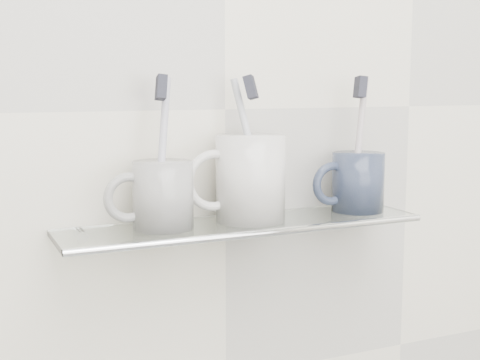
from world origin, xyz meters
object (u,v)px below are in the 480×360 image
mug_right (358,182)px  mug_left (163,195)px  shelf_glass (243,225)px  mug_center (251,178)px

mug_right → mug_left: bearing=178.9°
mug_left → mug_right: mug_left is taller
shelf_glass → mug_left: 0.12m
shelf_glass → mug_left: (-0.11, 0.00, 0.05)m
shelf_glass → mug_center: (0.01, 0.00, 0.06)m
mug_center → shelf_glass: bearing=-155.0°
shelf_glass → mug_center: mug_center is taller
mug_center → mug_right: size_ratio=1.36×
mug_left → mug_center: size_ratio=0.75×
mug_right → shelf_glass: bearing=-179.6°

